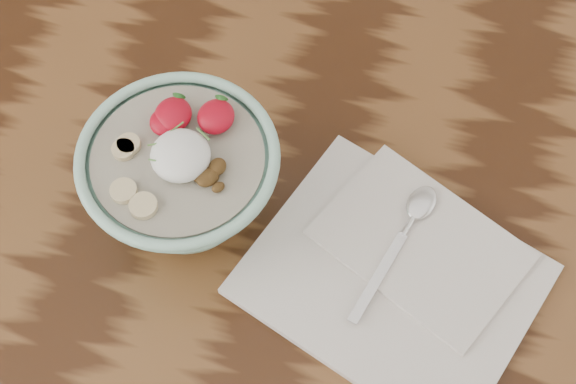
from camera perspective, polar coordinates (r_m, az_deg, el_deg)
name	(u,v)px	position (r cm, az deg, el deg)	size (l,w,h in cm)	color
table	(289,280)	(94.66, 0.10, -6.30)	(160.00, 90.00, 75.00)	#351C0D
breakfast_bowl	(183,177)	(82.78, -7.51, 1.07)	(20.27, 20.27, 13.69)	#9DD4BF
napkin	(398,272)	(85.03, 7.83, -5.65)	(34.38, 31.18, 1.74)	silver
spoon	(411,221)	(86.09, 8.74, -2.04)	(6.99, 17.57, 0.93)	silver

